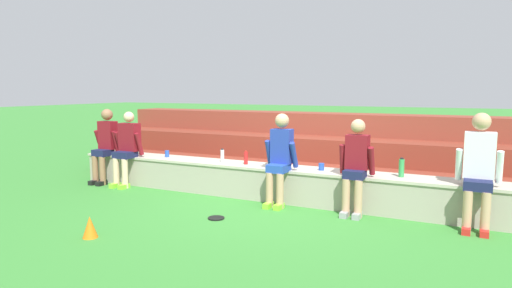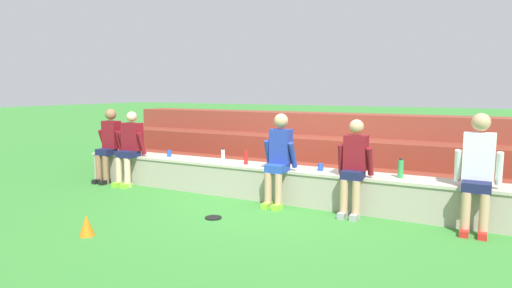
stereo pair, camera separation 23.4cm
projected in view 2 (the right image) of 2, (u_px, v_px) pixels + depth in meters
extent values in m
plane|color=#388433|center=(276.00, 204.00, 6.87)|extent=(80.00, 80.00, 0.00)
cube|color=#A8A08E|center=(283.00, 184.00, 7.08)|extent=(7.95, 0.55, 0.53)
cube|color=#BCB39F|center=(283.00, 168.00, 7.05)|extent=(7.99, 0.59, 0.04)
cube|color=maroon|center=(304.00, 178.00, 7.86)|extent=(9.51, 0.75, 0.43)
cube|color=maroon|center=(319.00, 160.00, 8.49)|extent=(9.51, 0.75, 0.86)
cube|color=brown|center=(332.00, 144.00, 9.12)|extent=(9.51, 0.75, 1.29)
cylinder|color=#996B4C|center=(99.00, 169.00, 8.39)|extent=(0.11, 0.11, 0.53)
cylinder|color=#996B4C|center=(106.00, 170.00, 8.31)|extent=(0.11, 0.11, 0.53)
cube|color=black|center=(98.00, 181.00, 8.39)|extent=(0.10, 0.22, 0.08)
cube|color=black|center=(105.00, 182.00, 8.30)|extent=(0.10, 0.22, 0.08)
cube|color=#191E47|center=(106.00, 152.00, 8.41)|extent=(0.30, 0.29, 0.12)
cube|color=maroon|center=(112.00, 135.00, 8.50)|extent=(0.33, 0.20, 0.53)
sphere|color=#996B4C|center=(111.00, 114.00, 8.45)|extent=(0.21, 0.21, 0.21)
cylinder|color=maroon|center=(103.00, 140.00, 8.60)|extent=(0.08, 0.21, 0.42)
cylinder|color=maroon|center=(119.00, 141.00, 8.40)|extent=(0.08, 0.18, 0.43)
cylinder|color=beige|center=(119.00, 172.00, 8.11)|extent=(0.11, 0.11, 0.53)
cylinder|color=beige|center=(127.00, 173.00, 8.02)|extent=(0.11, 0.11, 0.53)
cube|color=#8CD833|center=(118.00, 184.00, 8.11)|extent=(0.10, 0.22, 0.08)
cube|color=#8CD833|center=(126.00, 186.00, 8.01)|extent=(0.10, 0.22, 0.08)
cube|color=#191E47|center=(128.00, 154.00, 8.14)|extent=(0.34, 0.32, 0.12)
cube|color=maroon|center=(132.00, 137.00, 8.22)|extent=(0.38, 0.20, 0.51)
sphere|color=beige|center=(132.00, 117.00, 8.17)|extent=(0.19, 0.19, 0.19)
cylinder|color=maroon|center=(122.00, 142.00, 8.33)|extent=(0.08, 0.20, 0.42)
cylinder|color=maroon|center=(142.00, 144.00, 8.10)|extent=(0.08, 0.20, 0.42)
cylinder|color=tan|center=(268.00, 190.00, 6.65)|extent=(0.11, 0.11, 0.53)
cylinder|color=tan|center=(278.00, 191.00, 6.57)|extent=(0.11, 0.11, 0.53)
cube|color=#8CD833|center=(267.00, 205.00, 6.64)|extent=(0.10, 0.22, 0.08)
cube|color=#8CD833|center=(277.00, 207.00, 6.56)|extent=(0.10, 0.22, 0.08)
cube|color=#2347B2|center=(277.00, 168.00, 6.69)|extent=(0.28, 0.34, 0.12)
cube|color=#23389E|center=(281.00, 146.00, 6.76)|extent=(0.31, 0.20, 0.53)
sphere|color=tan|center=(281.00, 121.00, 6.71)|extent=(0.22, 0.22, 0.22)
cylinder|color=#23389E|center=(268.00, 153.00, 6.85)|extent=(0.08, 0.21, 0.42)
cylinder|color=#23389E|center=(293.00, 155.00, 6.66)|extent=(0.08, 0.24, 0.42)
cylinder|color=tan|center=(344.00, 198.00, 6.14)|extent=(0.11, 0.11, 0.53)
cylinder|color=tan|center=(356.00, 200.00, 6.06)|extent=(0.11, 0.11, 0.53)
cube|color=#99999E|center=(342.00, 215.00, 6.14)|extent=(0.10, 0.22, 0.08)
cube|color=#99999E|center=(355.00, 217.00, 6.05)|extent=(0.10, 0.22, 0.08)
cube|color=#191E47|center=(353.00, 175.00, 6.16)|extent=(0.28, 0.29, 0.12)
cube|color=maroon|center=(356.00, 152.00, 6.23)|extent=(0.31, 0.20, 0.49)
sphere|color=tan|center=(357.00, 127.00, 6.19)|extent=(0.20, 0.20, 0.20)
cylinder|color=maroon|center=(341.00, 159.00, 6.33)|extent=(0.08, 0.15, 0.43)
cylinder|color=maroon|center=(370.00, 161.00, 6.13)|extent=(0.08, 0.22, 0.42)
cylinder|color=tan|center=(465.00, 214.00, 5.39)|extent=(0.11, 0.11, 0.53)
cylinder|color=tan|center=(484.00, 216.00, 5.30)|extent=(0.11, 0.11, 0.53)
cube|color=red|center=(464.00, 232.00, 5.38)|extent=(0.10, 0.22, 0.08)
cube|color=red|center=(483.00, 235.00, 5.29)|extent=(0.10, 0.22, 0.08)
cube|color=#191E47|center=(477.00, 187.00, 5.42)|extent=(0.33, 0.33, 0.12)
cube|color=white|center=(479.00, 156.00, 5.54)|extent=(0.37, 0.20, 0.59)
sphere|color=tan|center=(481.00, 122.00, 5.49)|extent=(0.22, 0.22, 0.22)
cylinder|color=white|center=(458.00, 165.00, 5.65)|extent=(0.08, 0.18, 0.43)
cylinder|color=white|center=(499.00, 168.00, 5.43)|extent=(0.08, 0.17, 0.43)
cylinder|color=red|center=(246.00, 158.00, 7.32)|extent=(0.06, 0.06, 0.21)
cylinder|color=red|center=(246.00, 151.00, 7.30)|extent=(0.04, 0.04, 0.02)
cylinder|color=silver|center=(223.00, 156.00, 7.57)|extent=(0.06, 0.06, 0.21)
cylinder|color=black|center=(223.00, 149.00, 7.56)|extent=(0.04, 0.04, 0.02)
cylinder|color=green|center=(401.00, 169.00, 6.19)|extent=(0.08, 0.08, 0.26)
cylinder|color=black|center=(401.00, 159.00, 6.17)|extent=(0.05, 0.05, 0.02)
cylinder|color=blue|center=(321.00, 167.00, 6.74)|extent=(0.09, 0.09, 0.11)
cylinder|color=blue|center=(169.00, 153.00, 8.15)|extent=(0.08, 0.08, 0.12)
cylinder|color=black|center=(213.00, 218.00, 6.11)|extent=(0.23, 0.23, 0.02)
cone|color=orange|center=(87.00, 225.00, 5.37)|extent=(0.18, 0.18, 0.26)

